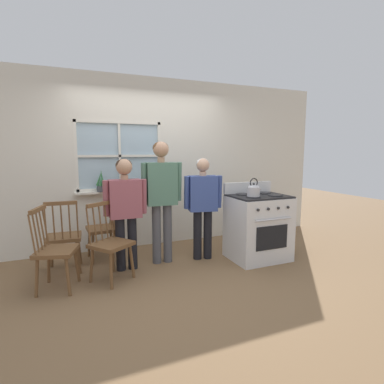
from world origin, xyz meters
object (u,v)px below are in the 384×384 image
chair_near_stove (110,244)px  stove (258,226)px  potted_plant (101,185)px  person_teen_center (161,190)px  kettle (254,190)px  chair_by_window (103,229)px  chair_near_wall (64,238)px  person_elderly_left (125,204)px  person_adult_right (203,200)px  chair_center_cluster (55,251)px

chair_near_stove → stove: (2.06, -0.06, 0.03)m
potted_plant → person_teen_center: bearing=-48.5°
kettle → potted_plant: 2.26m
chair_by_window → chair_near_wall: (-0.52, -0.28, 0.00)m
chair_by_window → person_teen_center: (0.73, -0.46, 0.58)m
person_elderly_left → person_teen_center: 0.53m
chair_near_wall → person_adult_right: person_adult_right is taller
chair_near_wall → kettle: bearing=167.5°
potted_plant → chair_by_window: bearing=-94.5°
person_elderly_left → person_teen_center: size_ratio=0.87×
chair_near_stove → person_teen_center: bearing=-13.2°
kettle → potted_plant: size_ratio=0.73×
person_adult_right → potted_plant: size_ratio=4.29×
chair_center_cluster → stove: stove is taller
chair_by_window → chair_near_stove: bearing=-4.5°
chair_near_stove → chair_center_cluster: bearing=145.6°
chair_near_stove → person_teen_center: person_teen_center is taller
chair_by_window → stove: size_ratio=0.87×
chair_center_cluster → person_adult_right: size_ratio=0.65×
person_elderly_left → person_adult_right: person_elderly_left is taller
person_teen_center → kettle: 1.24m
chair_center_cluster → chair_near_stove: same height
chair_near_stove → potted_plant: (0.03, 1.12, 0.60)m
person_elderly_left → kettle: bearing=-14.3°
person_teen_center → stove: 1.47m
chair_by_window → kettle: 2.19m
chair_by_window → chair_near_stove: (-0.01, -0.78, 0.00)m
chair_near_stove → person_elderly_left: size_ratio=0.65×
person_elderly_left → person_teen_center: person_teen_center is taller
chair_near_wall → stove: 2.63m
stove → potted_plant: size_ratio=3.22×
chair_center_cluster → person_teen_center: bearing=-59.1°
chair_near_wall → person_teen_center: bearing=175.3°
stove → chair_center_cluster: bearing=179.1°
person_teen_center → potted_plant: 1.07m
potted_plant → chair_near_wall: bearing=-131.7°
chair_center_cluster → stove: bearing=-74.1°
stove → kettle: 0.59m
person_teen_center → chair_near_stove: bearing=-153.7°
person_adult_right → person_elderly_left: bearing=-169.6°
chair_near_stove → person_adult_right: person_adult_right is taller
chair_by_window → kettle: bearing=58.6°
chair_by_window → stove: (2.05, -0.84, 0.03)m
chair_near_stove → stove: size_ratio=0.87×
chair_near_stove → kettle: (1.88, -0.19, 0.58)m
chair_near_wall → chair_near_stove: same height
chair_center_cluster → person_adult_right: (1.92, 0.26, 0.42)m
chair_by_window → person_elderly_left: (0.23, -0.53, 0.44)m
chair_by_window → potted_plant: 0.69m
chair_near_wall → chair_by_window: bearing=-148.3°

